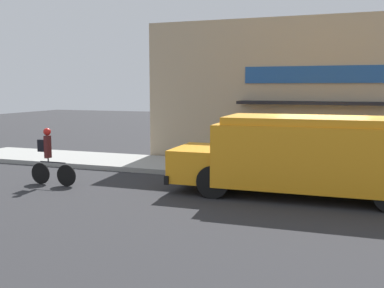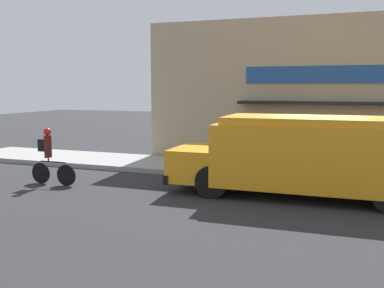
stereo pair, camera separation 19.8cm
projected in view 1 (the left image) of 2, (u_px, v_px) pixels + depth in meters
ground_plane at (320, 186)px, 13.21m from camera, size 70.00×70.00×0.00m
sidewalk at (323, 174)px, 14.50m from camera, size 28.00×2.80×0.17m
storefront at (328, 93)px, 15.61m from camera, size 13.64×1.05×5.36m
school_bus at (313, 155)px, 11.75m from camera, size 7.00×2.70×2.13m
cyclist at (49, 157)px, 13.26m from camera, size 1.56×0.22×1.70m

